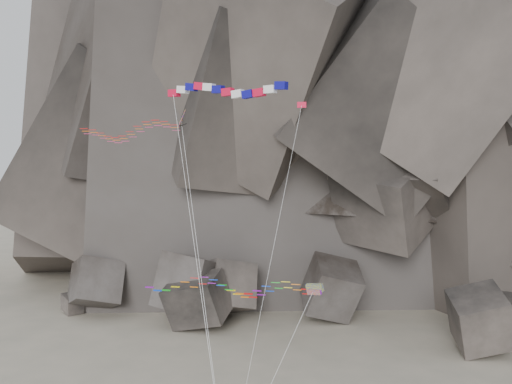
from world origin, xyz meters
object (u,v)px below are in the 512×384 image
(parafoil_kite, at_px, (223,286))
(pennant_kite, at_px, (288,171))
(delta_kite, at_px, (125,131))
(banner_kite, at_px, (224,91))

(parafoil_kite, relative_size, pennant_kite, 0.60)
(delta_kite, height_order, pennant_kite, delta_kite)
(banner_kite, xyz_separation_m, pennant_kite, (5.62, -2.46, -5.75))
(banner_kite, bearing_deg, pennant_kite, -11.78)
(banner_kite, relative_size, parafoil_kite, 1.79)
(parafoil_kite, xyz_separation_m, pennant_kite, (6.14, -3.56, 9.04))
(pennant_kite, bearing_deg, banner_kite, 149.85)
(delta_kite, relative_size, banner_kite, 0.94)
(delta_kite, xyz_separation_m, banner_kite, (10.43, -3.77, 2.69))
(delta_kite, distance_m, parafoil_kite, 15.87)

